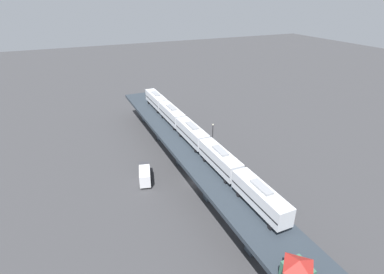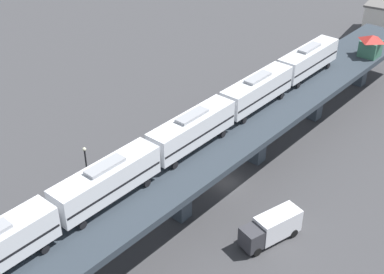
{
  "view_description": "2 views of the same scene",
  "coord_description": "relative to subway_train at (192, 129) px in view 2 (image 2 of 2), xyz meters",
  "views": [
    {
      "loc": [
        22.96,
        49.9,
        37.66
      ],
      "look_at": [
        -1.35,
        -4.96,
        8.57
      ],
      "focal_mm": 28.0,
      "sensor_mm": 36.0,
      "label": 1
    },
    {
      "loc": [
        32.24,
        -43.09,
        40.59
      ],
      "look_at": [
        -1.35,
        -4.96,
        8.57
      ],
      "focal_mm": 50.0,
      "sensor_mm": 36.0,
      "label": 2
    }
  ],
  "objects": [
    {
      "name": "delivery_truck",
      "position": [
        11.34,
        0.04,
        -7.85
      ],
      "size": [
        3.99,
        7.53,
        3.2
      ],
      "color": "#333338",
      "rests_on": "ground"
    },
    {
      "name": "subway_train",
      "position": [
        0.0,
        0.0,
        0.0
      ],
      "size": [
        3.46,
        62.42,
        4.45
      ],
      "color": "silver",
      "rests_on": "elevated_viaduct"
    },
    {
      "name": "signal_hut",
      "position": [
        3.43,
        37.66,
        -0.74
      ],
      "size": [
        3.25,
        3.25,
        3.4
      ],
      "color": "#33604C",
      "rests_on": "elevated_viaduct"
    },
    {
      "name": "ground_plane",
      "position": [
        1.35,
        4.96,
        -9.61
      ],
      "size": [
        400.0,
        400.0,
        0.0
      ],
      "primitive_type": "plane",
      "color": "#38383A"
    },
    {
      "name": "elevated_viaduct",
      "position": [
        1.35,
        4.8,
        -3.52
      ],
      "size": [
        9.31,
        92.08,
        7.07
      ],
      "color": "#283039",
      "rests_on": "ground"
    },
    {
      "name": "street_car_white",
      "position": [
        -5.61,
        5.17,
        -8.67
      ],
      "size": [
        2.79,
        4.7,
        1.89
      ],
      "color": "silver",
      "rests_on": "ground"
    },
    {
      "name": "street_car_red",
      "position": [
        -6.28,
        14.49,
        -8.67
      ],
      "size": [
        2.06,
        4.45,
        1.89
      ],
      "color": "#AD1E1E",
      "rests_on": "ground"
    },
    {
      "name": "street_lamp",
      "position": [
        -9.48,
        -7.96,
        -5.5
      ],
      "size": [
        0.44,
        0.44,
        6.94
      ],
      "color": "black",
      "rests_on": "ground"
    }
  ]
}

